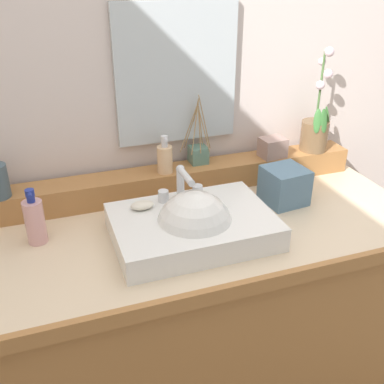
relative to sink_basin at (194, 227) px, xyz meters
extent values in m
cube|color=beige|center=(0.02, 0.48, 0.40)|extent=(3.34, 0.20, 2.67)
cube|color=#A66F3C|center=(0.02, 0.07, -0.50)|extent=(1.44, 0.59, 0.86)
cube|color=beige|center=(0.02, 0.07, -0.06)|extent=(1.46, 0.61, 0.04)
cube|color=#A66F3C|center=(0.02, -0.24, -0.06)|extent=(1.46, 0.02, 0.04)
cube|color=#A66F3C|center=(0.02, 0.31, 0.01)|extent=(1.38, 0.11, 0.09)
cube|color=white|center=(0.00, 0.01, 0.00)|extent=(0.46, 0.32, 0.07)
sphere|color=white|center=(0.00, -0.01, 0.00)|extent=(0.23, 0.23, 0.23)
cylinder|color=silver|center=(0.00, 0.12, 0.08)|extent=(0.02, 0.02, 0.10)
cylinder|color=silver|center=(0.00, 0.07, 0.13)|extent=(0.02, 0.11, 0.02)
sphere|color=silver|center=(0.00, 0.12, 0.13)|extent=(0.03, 0.03, 0.03)
cylinder|color=silver|center=(-0.06, 0.12, 0.05)|extent=(0.03, 0.03, 0.04)
cylinder|color=silver|center=(0.06, 0.12, 0.05)|extent=(0.03, 0.03, 0.04)
ellipsoid|color=beige|center=(-0.13, 0.10, 0.05)|extent=(0.07, 0.04, 0.02)
cylinder|color=brown|center=(0.59, 0.30, 0.11)|extent=(0.10, 0.10, 0.11)
cylinder|color=tan|center=(0.59, 0.30, 0.16)|extent=(0.09, 0.09, 0.01)
cylinder|color=#476B38|center=(0.59, 0.30, 0.29)|extent=(0.01, 0.01, 0.25)
ellipsoid|color=#387033|center=(0.63, 0.29, 0.18)|extent=(0.03, 0.03, 0.08)
ellipsoid|color=#387033|center=(0.59, 0.26, 0.18)|extent=(0.03, 0.03, 0.09)
ellipsoid|color=#387033|center=(0.56, 0.26, 0.18)|extent=(0.04, 0.04, 0.09)
sphere|color=silver|center=(0.57, 0.29, 0.30)|extent=(0.03, 0.03, 0.03)
sphere|color=silver|center=(0.60, 0.29, 0.34)|extent=(0.03, 0.03, 0.03)
sphere|color=silver|center=(0.59, 0.32, 0.37)|extent=(0.03, 0.03, 0.03)
sphere|color=silver|center=(0.59, 0.29, 0.41)|extent=(0.03, 0.03, 0.03)
cylinder|color=#E3B788|center=(0.00, 0.29, 0.10)|extent=(0.05, 0.05, 0.09)
cylinder|color=silver|center=(0.00, 0.29, 0.15)|extent=(0.02, 0.02, 0.02)
cylinder|color=silver|center=(0.00, 0.29, 0.17)|extent=(0.02, 0.02, 0.02)
cylinder|color=silver|center=(0.00, 0.28, 0.17)|extent=(0.01, 0.03, 0.01)
cube|color=slate|center=(0.13, 0.33, 0.08)|extent=(0.06, 0.06, 0.06)
cylinder|color=#9E7A4C|center=(0.16, 0.33, 0.20)|extent=(0.05, 0.01, 0.19)
cylinder|color=#9E7A4C|center=(0.15, 0.34, 0.18)|extent=(0.03, 0.02, 0.16)
cylinder|color=#9E7A4C|center=(0.13, 0.36, 0.19)|extent=(0.02, 0.07, 0.18)
cylinder|color=#9E7A4C|center=(0.11, 0.35, 0.18)|extent=(0.04, 0.03, 0.16)
cylinder|color=#9E7A4C|center=(0.10, 0.33, 0.19)|extent=(0.07, 0.01, 0.17)
cylinder|color=#9E7A4C|center=(0.12, 0.31, 0.19)|extent=(0.04, 0.04, 0.18)
cylinder|color=#9E7A4C|center=(0.13, 0.31, 0.17)|extent=(0.01, 0.04, 0.14)
cylinder|color=#9E7A4C|center=(0.15, 0.31, 0.17)|extent=(0.03, 0.04, 0.15)
cube|color=gray|center=(0.41, 0.29, 0.08)|extent=(0.09, 0.08, 0.07)
cylinder|color=#D59C9B|center=(-0.43, 0.14, 0.03)|extent=(0.06, 0.06, 0.13)
cylinder|color=navy|center=(-0.43, 0.14, 0.10)|extent=(0.02, 0.02, 0.02)
cylinder|color=navy|center=(-0.43, 0.14, 0.12)|extent=(0.03, 0.03, 0.02)
cylinder|color=navy|center=(-0.43, 0.12, 0.12)|extent=(0.01, 0.03, 0.01)
cube|color=slate|center=(0.36, 0.12, 0.02)|extent=(0.14, 0.14, 0.12)
cube|color=silver|center=(0.07, 0.37, 0.36)|extent=(0.41, 0.02, 0.46)
camera|label=1|loc=(-0.38, -1.06, 0.70)|focal=42.63mm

